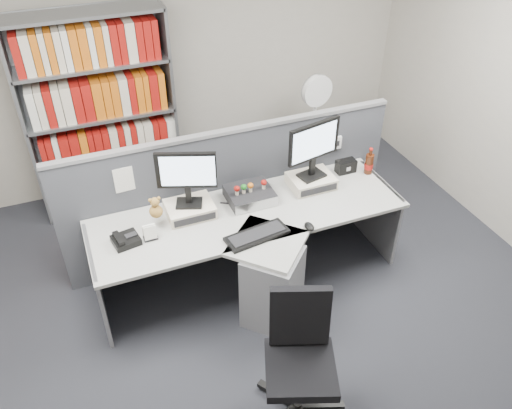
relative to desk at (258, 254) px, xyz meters
name	(u,v)px	position (x,y,z in m)	size (l,w,h in m)	color
ground	(287,344)	(0.00, -0.60, -0.46)	(5.50, 5.50, 0.00)	#2D2F36
room_shell	(297,147)	(0.00, -0.60, 1.33)	(5.04, 5.54, 2.72)	#B4ADA1
partition	(232,192)	(0.00, 0.65, 0.19)	(3.00, 0.08, 1.27)	#44464D
desk	(258,254)	(0.00, 0.00, 0.00)	(2.60, 1.20, 0.72)	#ABABA5
monitor_riser_left	(190,209)	(-0.45, 0.38, 0.31)	(0.38, 0.31, 0.10)	beige
monitor_riser_right	(311,181)	(0.65, 0.38, 0.31)	(0.38, 0.31, 0.10)	beige
monitor_left	(187,174)	(-0.45, 0.38, 0.65)	(0.45, 0.21, 0.48)	black
monitor_right	(314,146)	(0.65, 0.38, 0.67)	(0.50, 0.21, 0.51)	black
desktop_pc	(250,195)	(0.08, 0.38, 0.31)	(0.38, 0.34, 0.10)	black
figurines	(249,187)	(0.06, 0.37, 0.42)	(0.29, 0.05, 0.09)	beige
keyboard	(257,235)	(-0.05, -0.09, 0.28)	(0.52, 0.26, 0.03)	black
mouse	(309,226)	(0.37, -0.15, 0.28)	(0.07, 0.11, 0.04)	black
desk_phone	(125,240)	(-1.01, 0.22, 0.30)	(0.22, 0.21, 0.08)	black
desk_calendar	(150,233)	(-0.82, 0.20, 0.32)	(0.11, 0.08, 0.13)	black
plush_toy	(156,209)	(-0.73, 0.32, 0.44)	(0.11, 0.11, 0.18)	#A27736
speaker	(346,166)	(1.04, 0.47, 0.32)	(0.18, 0.10, 0.12)	black
cola_bottle	(369,164)	(1.23, 0.38, 0.36)	(0.08, 0.08, 0.26)	#3F190A
shelving_unit	(102,118)	(-0.90, 1.85, 0.52)	(1.41, 0.40, 2.00)	gray
filing_cabinet	(312,154)	(1.20, 1.40, -0.11)	(0.45, 0.61, 0.70)	gray
desk_fan	(316,95)	(1.20, 1.40, 0.60)	(0.34, 0.20, 0.57)	white
office_chair	(300,355)	(-0.14, -1.07, 0.05)	(0.63, 0.64, 0.95)	silver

